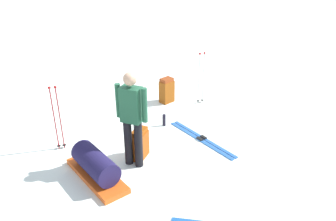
% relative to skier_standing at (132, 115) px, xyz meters
% --- Properties ---
extents(ground_plane, '(80.00, 80.00, 0.00)m').
position_rel_skier_standing_xyz_m(ground_plane, '(-0.64, -0.68, -0.95)').
color(ground_plane, white).
extents(skier_standing, '(0.52, 0.35, 1.70)m').
position_rel_skier_standing_xyz_m(skier_standing, '(0.00, 0.00, 0.00)').
color(skier_standing, black).
rests_on(skier_standing, ground_plane).
extents(ski_pair_near, '(1.12, 1.57, 0.05)m').
position_rel_skier_standing_xyz_m(ski_pair_near, '(-1.31, -0.76, -0.94)').
color(ski_pair_near, '#2B5FAB').
rests_on(ski_pair_near, ground_plane).
extents(backpack_large_dark, '(0.40, 0.39, 0.62)m').
position_rel_skier_standing_xyz_m(backpack_large_dark, '(-0.73, -2.63, -0.65)').
color(backpack_large_dark, '#8E4511').
rests_on(backpack_large_dark, ground_plane).
extents(backpack_bright, '(0.34, 0.43, 0.56)m').
position_rel_skier_standing_xyz_m(backpack_bright, '(-0.10, -0.22, -0.68)').
color(backpack_bright, '#954312').
rests_on(backpack_bright, ground_plane).
extents(ski_poles_planted_near, '(0.16, 0.10, 1.26)m').
position_rel_skier_standing_xyz_m(ski_poles_planted_near, '(1.39, -0.61, -0.25)').
color(ski_poles_planted_near, maroon).
rests_on(ski_poles_planted_near, ground_plane).
extents(ski_poles_planted_far, '(0.18, 0.10, 1.28)m').
position_rel_skier_standing_xyz_m(ski_poles_planted_far, '(-1.55, -2.53, -0.25)').
color(ski_poles_planted_far, '#B9BFB8').
rests_on(ski_poles_planted_far, ground_plane).
extents(gear_sled, '(1.16, 1.39, 0.49)m').
position_rel_skier_standing_xyz_m(gear_sled, '(0.61, 0.35, -0.73)').
color(gear_sled, '#E25619').
rests_on(gear_sled, ground_plane).
extents(thermos_bottle, '(0.07, 0.07, 0.26)m').
position_rel_skier_standing_xyz_m(thermos_bottle, '(-0.60, -1.40, -0.82)').
color(thermos_bottle, black).
rests_on(thermos_bottle, ground_plane).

